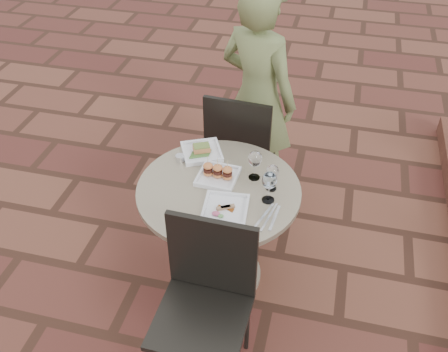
% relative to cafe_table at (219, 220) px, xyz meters
% --- Properties ---
extents(ground, '(60.00, 60.00, 0.00)m').
position_rel_cafe_table_xyz_m(ground, '(-0.07, 0.25, -0.48)').
color(ground, brown).
rests_on(ground, ground).
extents(cafe_table, '(0.90, 0.90, 0.73)m').
position_rel_cafe_table_xyz_m(cafe_table, '(0.00, 0.00, 0.00)').
color(cafe_table, gray).
rests_on(cafe_table, ground).
extents(chair_far, '(0.47, 0.47, 0.93)m').
position_rel_cafe_table_xyz_m(chair_far, '(-0.03, 0.69, 0.07)').
color(chair_far, black).
rests_on(chair_far, ground).
extents(chair_near, '(0.45, 0.45, 0.93)m').
position_rel_cafe_table_xyz_m(chair_near, '(0.08, -0.55, 0.07)').
color(chair_near, black).
rests_on(chair_near, ground).
extents(diner, '(0.68, 0.57, 1.57)m').
position_rel_cafe_table_xyz_m(diner, '(0.04, 0.90, 0.30)').
color(diner, olive).
rests_on(diner, ground).
extents(plate_salmon, '(0.30, 0.30, 0.06)m').
position_rel_cafe_table_xyz_m(plate_salmon, '(-0.18, 0.28, 0.26)').
color(plate_salmon, silver).
rests_on(plate_salmon, cafe_table).
extents(plate_sliders, '(0.23, 0.23, 0.14)m').
position_rel_cafe_table_xyz_m(plate_sliders, '(-0.03, 0.08, 0.28)').
color(plate_sliders, silver).
rests_on(plate_sliders, cafe_table).
extents(plate_tuna, '(0.25, 0.25, 0.03)m').
position_rel_cafe_table_xyz_m(plate_tuna, '(0.08, -0.16, 0.26)').
color(plate_tuna, silver).
rests_on(plate_tuna, cafe_table).
extents(wine_glass_right, '(0.08, 0.08, 0.19)m').
position_rel_cafe_table_xyz_m(wine_glass_right, '(0.28, -0.03, 0.38)').
color(wine_glass_right, white).
rests_on(wine_glass_right, cafe_table).
extents(wine_glass_mid, '(0.08, 0.08, 0.18)m').
position_rel_cafe_table_xyz_m(wine_glass_mid, '(0.17, 0.13, 0.37)').
color(wine_glass_mid, white).
rests_on(wine_glass_mid, cafe_table).
extents(wine_glass_far, '(0.07, 0.07, 0.16)m').
position_rel_cafe_table_xyz_m(wine_glass_far, '(0.28, 0.06, 0.36)').
color(wine_glass_far, white).
rests_on(wine_glass_far, cafe_table).
extents(steel_ramekin, '(0.06, 0.06, 0.04)m').
position_rel_cafe_table_xyz_m(steel_ramekin, '(-0.28, 0.18, 0.27)').
color(steel_ramekin, silver).
rests_on(steel_ramekin, cafe_table).
extents(cutlery_set, '(0.14, 0.24, 0.00)m').
position_rel_cafe_table_xyz_m(cutlery_set, '(0.31, -0.16, 0.25)').
color(cutlery_set, silver).
rests_on(cutlery_set, cafe_table).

